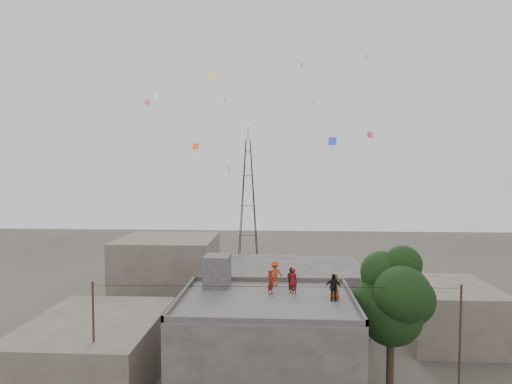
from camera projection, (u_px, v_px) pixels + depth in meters
The scene contains 17 objects.
main_building at pixel (266, 351), 24.66m from camera, with size 10.00×8.00×6.10m.
parapet at pixel (266, 297), 24.49m from camera, with size 10.00×8.00×0.30m.
stair_head_box at pixel (217, 271), 27.21m from camera, with size 1.60×1.80×2.00m, color #454240.
neighbor_west at pixel (95, 350), 27.32m from camera, with size 8.00×10.00×4.00m, color #5F574B.
neighbor_north at pixel (293, 292), 38.54m from camera, with size 12.00×9.00×5.00m, color #454240.
neighbor_northwest at pixel (168, 274), 41.14m from camera, with size 9.00×8.00×7.00m, color #5F574B.
neighbor_east at pixel (446, 313), 33.90m from camera, with size 7.00×8.00×4.40m, color #5F574B.
tree at pixel (394, 298), 24.68m from camera, with size 4.90×4.60×9.10m.
utility_line at pixel (274, 348), 23.34m from camera, with size 20.12×0.62×7.40m.
transmission_tower at pixel (248, 199), 64.44m from camera, with size 2.97×2.97×20.01m.
person_red_adult at pixel (293, 281), 25.72m from camera, with size 0.56×0.36×1.52m, color maroon.
person_orange_child at pixel (335, 286), 24.67m from camera, with size 0.71×0.46×1.46m, color #AD4813.
person_dark_child at pixel (291, 278), 26.53m from camera, with size 0.67×0.52×1.38m, color black.
person_dark_adult at pixel (333, 287), 24.20m from camera, with size 0.91×0.38×1.55m, color black.
person_orange_adult at pixel (275, 273), 27.40m from camera, with size 1.02×0.58×1.57m, color #CA4217.
person_red_child at pixel (271, 282), 25.49m from camera, with size 0.53×0.35×1.45m, color maroon.
kites at pixel (258, 115), 31.36m from camera, with size 17.77×13.59×9.75m.
Camera 1 is at (0.77, -24.13, 13.56)m, focal length 30.00 mm.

